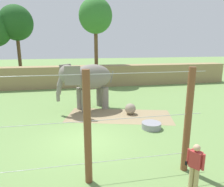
% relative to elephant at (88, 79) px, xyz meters
% --- Properties ---
extents(ground_plane, '(120.00, 120.00, 0.00)m').
position_rel_elephant_xyz_m(ground_plane, '(-0.67, -5.17, -2.22)').
color(ground_plane, '#6B8E4C').
extents(dirt_patch, '(7.43, 4.74, 0.01)m').
position_rel_elephant_xyz_m(dirt_patch, '(1.88, -1.89, -2.22)').
color(dirt_patch, '#937F5B').
rests_on(dirt_patch, ground).
extents(embankment_wall, '(36.00, 1.80, 2.32)m').
position_rel_elephant_xyz_m(embankment_wall, '(-0.67, 8.67, -1.06)').
color(embankment_wall, '#997F56').
rests_on(embankment_wall, ground).
extents(elephant, '(4.32, 2.67, 3.35)m').
position_rel_elephant_xyz_m(elephant, '(0.00, 0.00, 0.00)').
color(elephant, gray).
rests_on(elephant, ground).
extents(enrichment_ball, '(0.74, 0.74, 0.74)m').
position_rel_elephant_xyz_m(enrichment_ball, '(2.71, -1.66, -1.85)').
color(enrichment_ball, gray).
rests_on(enrichment_ball, ground).
extents(cable_fence, '(8.14, 0.25, 3.95)m').
position_rel_elephant_xyz_m(cable_fence, '(-0.69, -8.37, -0.24)').
color(cable_fence, brown).
rests_on(cable_fence, ground).
extents(zookeeper, '(0.44, 0.52, 1.67)m').
position_rel_elephant_xyz_m(zookeeper, '(2.55, -9.54, -1.29)').
color(zookeeper, tan).
rests_on(zookeeper, ground).
extents(water_tub, '(1.10, 1.10, 0.35)m').
position_rel_elephant_xyz_m(water_tub, '(3.18, -4.33, -2.04)').
color(water_tub, gray).
rests_on(water_tub, ground).
extents(tree_left_of_centre, '(4.22, 4.22, 9.52)m').
position_rel_elephant_xyz_m(tree_left_of_centre, '(-7.70, 15.02, 5.03)').
color(tree_left_of_centre, brown).
rests_on(tree_left_of_centre, ground).
extents(tree_right_of_centre, '(3.91, 3.91, 9.95)m').
position_rel_elephant_xyz_m(tree_right_of_centre, '(1.98, 10.84, 5.59)').
color(tree_right_of_centre, brown).
rests_on(tree_right_of_centre, ground).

